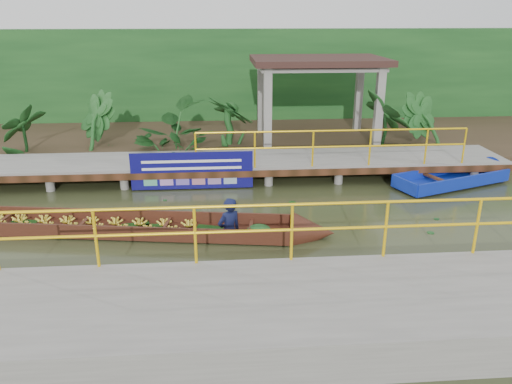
{
  "coord_description": "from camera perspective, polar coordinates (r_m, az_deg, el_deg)",
  "views": [
    {
      "loc": [
        -0.37,
        -10.56,
        4.6
      ],
      "look_at": [
        0.47,
        0.5,
        0.6
      ],
      "focal_mm": 35.0,
      "sensor_mm": 36.0,
      "label": 1
    }
  ],
  "objects": [
    {
      "name": "tropical_plants",
      "position": [
        16.21,
        -3.75,
        7.8
      ],
      "size": [
        14.25,
        1.25,
        1.57
      ],
      "color": "#143E17",
      "rests_on": "ground"
    },
    {
      "name": "foliage_backdrop",
      "position": [
        20.73,
        -3.4,
        12.59
      ],
      "size": [
        30.0,
        0.8,
        4.0
      ],
      "primitive_type": "cube",
      "color": "#143E17",
      "rests_on": "ground"
    },
    {
      "name": "pavilion",
      "position": [
        17.28,
        7.1,
        13.76
      ],
      "size": [
        4.4,
        3.0,
        3.0
      ],
      "color": "slate",
      "rests_on": "ground"
    },
    {
      "name": "blue_banner",
      "position": [
        13.67,
        -7.32,
        2.46
      ],
      "size": [
        3.31,
        0.04,
        1.03
      ],
      "color": "#0D0B5C",
      "rests_on": "ground"
    },
    {
      "name": "vendor_boat",
      "position": [
        11.33,
        -13.55,
        -3.53
      ],
      "size": [
        9.26,
        2.26,
        1.97
      ],
      "rotation": [
        0.0,
        0.0,
        -0.15
      ],
      "color": "#381B0F",
      "rests_on": "ground"
    },
    {
      "name": "near_dock",
      "position": [
        7.8,
        6.7,
        -13.76
      ],
      "size": [
        18.0,
        2.4,
        1.73
      ],
      "color": "slate",
      "rests_on": "ground"
    },
    {
      "name": "land_strip",
      "position": [
        18.58,
        -3.13,
        6.18
      ],
      "size": [
        30.0,
        8.0,
        0.45
      ],
      "primitive_type": "cube",
      "color": "#322719",
      "rests_on": "ground"
    },
    {
      "name": "moored_blue_boat",
      "position": [
        15.72,
        23.77,
        1.73
      ],
      "size": [
        4.02,
        2.31,
        0.93
      ],
      "rotation": [
        0.0,
        0.0,
        0.36
      ],
      "color": "#0E249A",
      "rests_on": "ground"
    },
    {
      "name": "far_dock",
      "position": [
        14.59,
        -2.67,
        3.39
      ],
      "size": [
        16.0,
        2.06,
        1.66
      ],
      "color": "slate",
      "rests_on": "ground"
    },
    {
      "name": "ground",
      "position": [
        11.52,
        -2.17,
        -3.71
      ],
      "size": [
        80.0,
        80.0,
        0.0
      ],
      "primitive_type": "plane",
      "color": "#2A2E17",
      "rests_on": "ground"
    }
  ]
}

